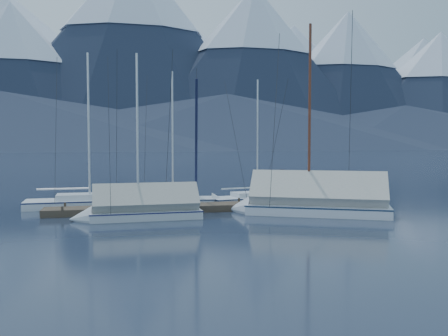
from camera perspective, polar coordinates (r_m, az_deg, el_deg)
The scene contains 10 objects.
ground at distance 23.00m, azimuth 1.16°, elevation -5.74°, with size 1000.00×1000.00×0.00m, color black.
mountain_range at distance 396.43m, azimuth -12.08°, elevation 10.93°, with size 877.00×584.00×150.50m.
dock at distance 24.90m, azimuth 0.00°, elevation -4.81°, with size 18.00×1.50×0.54m.
mooring_posts at distance 24.76m, azimuth -1.13°, elevation -4.29°, with size 15.12×1.52×0.35m.
sailboat_open_left at distance 26.99m, azimuth -14.80°, elevation -4.19°, with size 7.01×2.99×9.20m.
sailboat_open_mid at distance 27.04m, azimuth -5.23°, elevation -4.13°, with size 6.44×2.88×8.25m.
sailboat_open_right at distance 28.29m, azimuth 4.76°, elevation -3.82°, with size 6.21×2.97×7.92m.
sailboat_covered_near at distance 23.80m, azimuth 9.76°, elevation -4.23°, with size 8.15×5.73×10.31m.
sailboat_covered_far at distance 22.26m, azimuth -10.59°, elevation -5.02°, with size 5.98×2.53×8.33m.
person at distance 25.86m, azimuth 7.06°, elevation -2.07°, with size 0.64×0.42×1.76m, color black.
Camera 1 is at (-5.72, -22.00, 3.49)m, focal length 38.00 mm.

